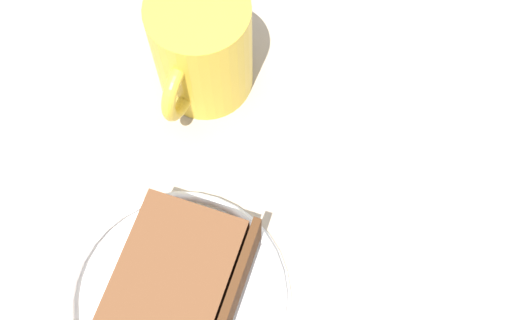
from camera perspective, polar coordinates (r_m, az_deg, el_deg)
The scene contains 5 objects.
ground_plane at distance 49.60cm, azimuth -9.88°, elevation -10.37°, with size 123.31×123.31×2.74cm, color tan.
small_plate at distance 46.76cm, azimuth -7.04°, elevation -12.24°, with size 17.04×17.04×1.55cm.
cake_slice at distance 44.16cm, azimuth -7.10°, elevation -11.74°, with size 12.20×14.03×5.09cm.
tea_mug at distance 49.48cm, azimuth -5.14°, elevation 10.35°, with size 8.01×10.52×10.05cm.
teaspoon at distance 51.61cm, azimuth 10.90°, elevation 1.90°, with size 9.97×9.53×0.80cm.
Camera 1 is at (-13.14, 1.88, 46.42)cm, focal length 42.83 mm.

